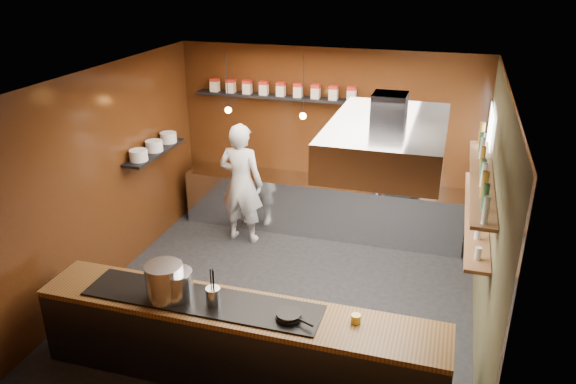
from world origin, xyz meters
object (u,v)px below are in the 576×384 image
at_px(extractor_hood, 387,139).
at_px(espresso_machine, 404,175).
at_px(stockpot_large, 165,281).
at_px(chef, 241,183).
at_px(stockpot_small, 177,285).

relative_size(extractor_hood, espresso_machine, 4.54).
xyz_separation_m(stockpot_large, chef, (-0.37, 3.18, -0.16)).
relative_size(espresso_machine, chef, 0.22).
relative_size(stockpot_large, stockpot_small, 1.18).
xyz_separation_m(espresso_machine, chef, (-2.46, -0.73, -0.14)).
distance_m(extractor_hood, stockpot_large, 2.79).
relative_size(extractor_hood, chef, 1.02).
height_order(extractor_hood, stockpot_large, extractor_hood).
bearing_deg(stockpot_large, extractor_hood, 31.45).
bearing_deg(stockpot_small, stockpot_large, -167.41).
bearing_deg(stockpot_large, stockpot_small, 12.59).
height_order(stockpot_large, stockpot_small, stockpot_large).
distance_m(stockpot_large, chef, 3.21).
bearing_deg(extractor_hood, chef, 142.02).
distance_m(stockpot_large, espresso_machine, 4.44).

